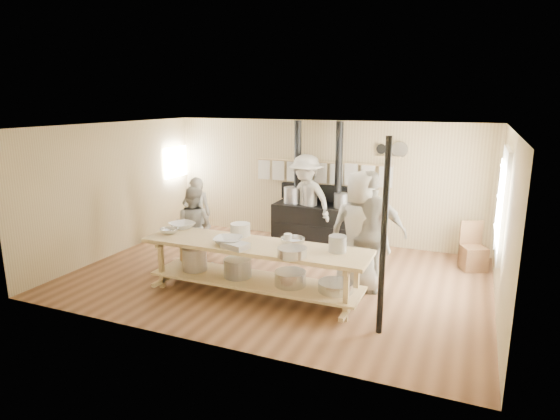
{
  "coord_description": "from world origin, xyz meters",
  "views": [
    {
      "loc": [
        3.05,
        -7.1,
        3.02
      ],
      "look_at": [
        -0.03,
        0.2,
        1.15
      ],
      "focal_mm": 30.0,
      "sensor_mm": 36.0,
      "label": 1
    }
  ],
  "objects": [
    {
      "name": "room_shell",
      "position": [
        0.0,
        0.0,
        1.62
      ],
      "size": [
        7.0,
        7.0,
        7.0
      ],
      "color": "tan",
      "rests_on": "ground"
    },
    {
      "name": "cook_left",
      "position": [
        -1.65,
        -0.07,
        0.75
      ],
      "size": [
        0.77,
        0.62,
        1.49
      ],
      "primitive_type": "imported",
      "rotation": [
        0.0,
        0.0,
        3.22
      ],
      "color": "#A09B8E",
      "rests_on": "ground"
    },
    {
      "name": "bowl_white_a",
      "position": [
        -1.55,
        -0.57,
        0.9
      ],
      "size": [
        0.56,
        0.56,
        0.1
      ],
      "primitive_type": "imported",
      "rotation": [
        0.0,
        0.0,
        -0.43
      ],
      "color": "white",
      "rests_on": "prep_table"
    },
    {
      "name": "back_wall_shelf",
      "position": [
        1.46,
        2.43,
        2.0
      ],
      "size": [
        0.63,
        0.14,
        0.32
      ],
      "color": "tan",
      "rests_on": "ground"
    },
    {
      "name": "towel_rail",
      "position": [
        -0.0,
        2.4,
        1.55
      ],
      "size": [
        3.0,
        0.04,
        0.47
      ],
      "color": "tan",
      "rests_on": "ground"
    },
    {
      "name": "ground",
      "position": [
        0.0,
        0.0,
        0.0
      ],
      "size": [
        7.0,
        7.0,
        0.0
      ],
      "primitive_type": "plane",
      "color": "brown",
      "rests_on": "ground"
    },
    {
      "name": "roasting_pan",
      "position": [
        -0.17,
        -1.2,
        0.89
      ],
      "size": [
        0.45,
        0.36,
        0.09
      ],
      "primitive_type": "cube",
      "rotation": [
        0.0,
        0.0,
        -0.28
      ],
      "color": "#B2B2B7",
      "rests_on": "prep_table"
    },
    {
      "name": "window_right",
      "position": [
        3.47,
        0.6,
        1.5
      ],
      "size": [
        0.09,
        1.5,
        1.65
      ],
      "color": "beige",
      "rests_on": "ground"
    },
    {
      "name": "bucket_galv",
      "position": [
        1.29,
        -0.76,
        0.97
      ],
      "size": [
        0.33,
        0.33,
        0.24
      ],
      "primitive_type": "cylinder",
      "rotation": [
        0.0,
        0.0,
        0.31
      ],
      "color": "gray",
      "rests_on": "prep_table"
    },
    {
      "name": "chair",
      "position": [
        3.14,
        1.71,
        0.26
      ],
      "size": [
        0.53,
        0.53,
        0.87
      ],
      "rotation": [
        0.0,
        0.0,
        0.4
      ],
      "color": "brown",
      "rests_on": "ground"
    },
    {
      "name": "bowl_steel_a",
      "position": [
        -1.55,
        -0.95,
        0.9
      ],
      "size": [
        0.42,
        0.42,
        0.09
      ],
      "primitive_type": "imported",
      "rotation": [
        0.0,
        0.0,
        0.84
      ],
      "color": "silver",
      "rests_on": "prep_table"
    },
    {
      "name": "cook_center",
      "position": [
        1.45,
        -0.04,
        0.98
      ],
      "size": [
        0.97,
        0.65,
        1.96
      ],
      "primitive_type": "imported",
      "rotation": [
        0.0,
        0.0,
        3.17
      ],
      "color": "#A09B8E",
      "rests_on": "ground"
    },
    {
      "name": "prep_table",
      "position": [
        -0.01,
        -0.9,
        0.52
      ],
      "size": [
        3.6,
        0.9,
        0.85
      ],
      "color": "tan",
      "rests_on": "ground"
    },
    {
      "name": "deep_bowl_enamel",
      "position": [
        -0.41,
        -0.57,
        0.95
      ],
      "size": [
        0.38,
        0.38,
        0.2
      ],
      "primitive_type": "cylinder",
      "rotation": [
        0.0,
        0.0,
        -0.21
      ],
      "color": "white",
      "rests_on": "prep_table"
    },
    {
      "name": "cook_by_window",
      "position": [
        -0.18,
        1.95,
        0.96
      ],
      "size": [
        1.41,
        1.09,
        1.92
      ],
      "primitive_type": "imported",
      "rotation": [
        0.0,
        0.0,
        -0.34
      ],
      "color": "#A09B8E",
      "rests_on": "ground"
    },
    {
      "name": "cook_far_left",
      "position": [
        -2.04,
        0.65,
        0.77
      ],
      "size": [
        0.67,
        0.62,
        1.54
      ],
      "primitive_type": "imported",
      "rotation": [
        0.0,
        0.0,
        3.75
      ],
      "color": "#A09B8E",
      "rests_on": "ground"
    },
    {
      "name": "pitcher",
      "position": [
        0.51,
        -0.79,
        0.95
      ],
      "size": [
        0.15,
        0.15,
        0.19
      ],
      "primitive_type": "cylinder",
      "rotation": [
        0.0,
        0.0,
        -0.33
      ],
      "color": "white",
      "rests_on": "prep_table"
    },
    {
      "name": "bowl_steel_b",
      "position": [
        0.57,
        -0.73,
        0.91
      ],
      "size": [
        0.46,
        0.46,
        0.12
      ],
      "primitive_type": "imported",
      "rotation": [
        0.0,
        0.0,
        3.42
      ],
      "color": "silver",
      "rests_on": "prep_table"
    },
    {
      "name": "stove",
      "position": [
        -0.01,
        2.12,
        0.52
      ],
      "size": [
        1.9,
        0.75,
        2.6
      ],
      "color": "black",
      "rests_on": "ground"
    },
    {
      "name": "left_opening",
      "position": [
        -3.45,
        2.0,
        1.6
      ],
      "size": [
        0.0,
        0.9,
        0.9
      ],
      "color": "white",
      "rests_on": "ground"
    },
    {
      "name": "mixing_bowl_large",
      "position": [
        0.75,
        -1.23,
        0.92
      ],
      "size": [
        0.52,
        0.52,
        0.13
      ],
      "primitive_type": "cylinder",
      "rotation": [
        0.0,
        0.0,
        -0.28
      ],
      "color": "silver",
      "rests_on": "prep_table"
    },
    {
      "name": "cook_right",
      "position": [
        1.6,
        -0.05,
        0.98
      ],
      "size": [
        1.2,
        0.62,
        1.97
      ],
      "primitive_type": "imported",
      "rotation": [
        0.0,
        0.0,
        3.26
      ],
      "color": "#A09B8E",
      "rests_on": "ground"
    },
    {
      "name": "support_post",
      "position": [
        2.05,
        -1.35,
        1.3
      ],
      "size": [
        0.08,
        0.08,
        2.6
      ],
      "primitive_type": "cylinder",
      "color": "black",
      "rests_on": "ground"
    },
    {
      "name": "bowl_white_b",
      "position": [
        -0.37,
        -1.06,
        0.9
      ],
      "size": [
        0.52,
        0.52,
        0.11
      ],
      "primitive_type": "imported",
      "rotation": [
        0.0,
        0.0,
        1.76
      ],
      "color": "white",
      "rests_on": "prep_table"
    }
  ]
}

